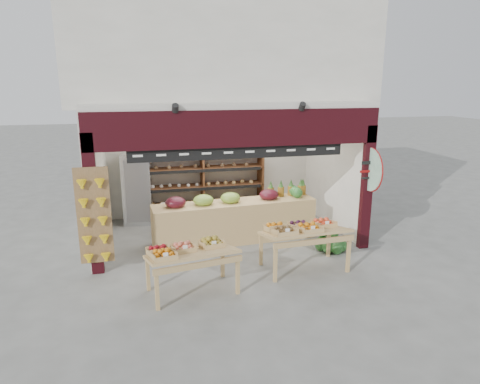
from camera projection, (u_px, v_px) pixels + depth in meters
name	position (u px, v px, depth m)	size (l,w,h in m)	color
ground	(229.00, 241.00, 9.70)	(60.00, 60.00, 0.00)	slate
shop_structure	(214.00, 64.00, 10.24)	(6.36, 5.12, 5.40)	silver
banana_board	(94.00, 218.00, 7.71)	(0.60, 0.15, 1.80)	olive
gift_sign	(370.00, 169.00, 8.80)	(0.04, 0.93, 0.92)	#BAEACB
back_shelving	(202.00, 172.00, 11.16)	(3.22, 0.53, 1.97)	brown
refrigerator	(137.00, 188.00, 10.78)	(0.70, 0.70, 1.79)	silver
cardboard_stack	(178.00, 222.00, 10.17)	(1.09, 0.79, 0.71)	beige
mid_counter	(234.00, 220.00, 9.59)	(3.70, 0.98, 1.14)	tan
display_table_left	(185.00, 252.00, 7.18)	(1.61, 1.07, 0.96)	tan
display_table_right	(301.00, 230.00, 8.09)	(1.64, 0.97, 1.02)	tan
watermelon_pile	(331.00, 242.00, 9.13)	(0.71, 0.68, 0.52)	#194C1D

